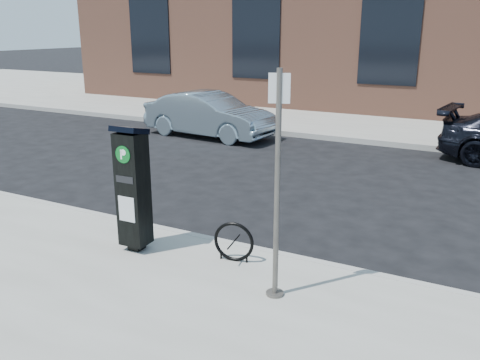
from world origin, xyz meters
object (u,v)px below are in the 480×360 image
Objects in this scene: parking_kiosk at (133,187)px; car_silver at (209,115)px; bike_rack at (234,242)px; sign_pole at (277,190)px.

parking_kiosk reaches higher than car_silver.
car_silver reaches higher than bike_rack.
bike_rack is at bearing 128.12° from sign_pole.
parking_kiosk is 0.68× the size of sign_pole.
parking_kiosk is 2.30m from sign_pole.
parking_kiosk is at bearing -150.46° from car_silver.
car_silver is (-4.84, 7.39, 0.24)m from bike_rack.
sign_pole is 0.65× the size of car_silver.
car_silver is at bearing 113.64° from bike_rack.
car_silver is (-3.45, 7.69, -0.40)m from parking_kiosk.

